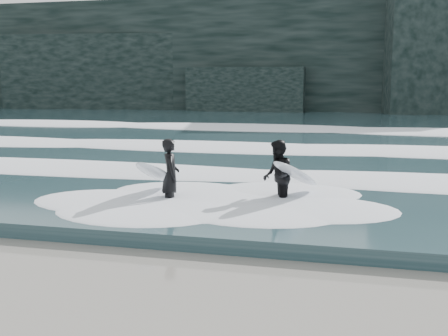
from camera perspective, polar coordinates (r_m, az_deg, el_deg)
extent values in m
plane|color=#87634B|center=(6.94, -4.14, -16.47)|extent=(120.00, 120.00, 0.00)
cube|color=#274148|center=(35.11, 10.91, 4.20)|extent=(90.00, 52.00, 0.30)
cube|color=black|center=(52.02, 12.21, 11.01)|extent=(70.00, 9.00, 10.00)
ellipsoid|color=white|center=(15.29, 6.48, -0.78)|extent=(60.00, 3.20, 0.20)
ellipsoid|color=white|center=(22.18, 8.93, 2.25)|extent=(60.00, 4.00, 0.24)
ellipsoid|color=white|center=(31.11, 10.49, 4.17)|extent=(60.00, 4.80, 0.30)
imported|color=black|center=(12.78, -5.44, -0.73)|extent=(0.63, 0.72, 1.67)
ellipsoid|color=silver|center=(12.95, -7.04, -0.47)|extent=(0.70, 2.08, 0.87)
imported|color=black|center=(12.74, 5.46, -0.82)|extent=(0.83, 0.95, 1.64)
ellipsoid|color=silver|center=(12.67, 7.34, -0.62)|extent=(1.17, 2.04, 0.91)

